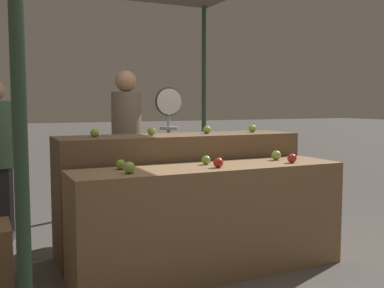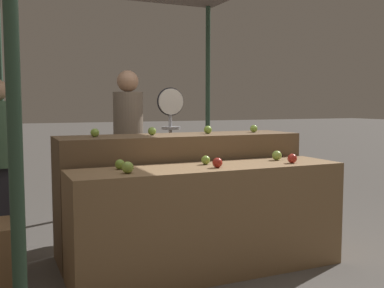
# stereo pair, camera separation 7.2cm
# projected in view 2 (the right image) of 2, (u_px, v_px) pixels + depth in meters

# --- Properties ---
(ground_plane) EXTENTS (60.00, 60.00, 0.00)m
(ground_plane) POSITION_uv_depth(u_px,v_px,m) (210.00, 272.00, 3.58)
(ground_plane) COLOR #59544F
(display_counter_front) EXTENTS (2.19, 0.55, 0.85)m
(display_counter_front) POSITION_uv_depth(u_px,v_px,m) (210.00, 219.00, 3.54)
(display_counter_front) COLOR olive
(display_counter_front) RESTS_ON ground_plane
(display_counter_back) EXTENTS (2.19, 0.55, 1.06)m
(display_counter_back) POSITION_uv_depth(u_px,v_px,m) (181.00, 193.00, 4.08)
(display_counter_back) COLOR brown
(display_counter_back) RESTS_ON ground_plane
(apple_front_0) EXTENTS (0.08, 0.08, 0.08)m
(apple_front_0) POSITION_uv_depth(u_px,v_px,m) (128.00, 167.00, 3.13)
(apple_front_0) COLOR #8EB247
(apple_front_0) RESTS_ON display_counter_front
(apple_front_1) EXTENTS (0.08, 0.08, 0.08)m
(apple_front_1) POSITION_uv_depth(u_px,v_px,m) (217.00, 163.00, 3.41)
(apple_front_1) COLOR #AD281E
(apple_front_1) RESTS_ON display_counter_front
(apple_front_2) EXTENTS (0.08, 0.08, 0.08)m
(apple_front_2) POSITION_uv_depth(u_px,v_px,m) (292.00, 158.00, 3.68)
(apple_front_2) COLOR #B72D23
(apple_front_2) RESTS_ON display_counter_front
(apple_front_3) EXTENTS (0.07, 0.07, 0.07)m
(apple_front_3) POSITION_uv_depth(u_px,v_px,m) (120.00, 164.00, 3.33)
(apple_front_3) COLOR #7AA338
(apple_front_3) RESTS_ON display_counter_front
(apple_front_4) EXTENTS (0.07, 0.07, 0.07)m
(apple_front_4) POSITION_uv_depth(u_px,v_px,m) (206.00, 160.00, 3.59)
(apple_front_4) COLOR #84AD3D
(apple_front_4) RESTS_ON display_counter_front
(apple_front_5) EXTENTS (0.08, 0.08, 0.08)m
(apple_front_5) POSITION_uv_depth(u_px,v_px,m) (277.00, 155.00, 3.87)
(apple_front_5) COLOR #8EB247
(apple_front_5) RESTS_ON display_counter_front
(apple_back_0) EXTENTS (0.07, 0.07, 0.07)m
(apple_back_0) POSITION_uv_depth(u_px,v_px,m) (95.00, 133.00, 3.72)
(apple_back_0) COLOR #84AD3D
(apple_back_0) RESTS_ON display_counter_back
(apple_back_1) EXTENTS (0.07, 0.07, 0.07)m
(apple_back_1) POSITION_uv_depth(u_px,v_px,m) (152.00, 131.00, 3.93)
(apple_back_1) COLOR #84AD3D
(apple_back_1) RESTS_ON display_counter_back
(apple_back_2) EXTENTS (0.07, 0.07, 0.07)m
(apple_back_2) POSITION_uv_depth(u_px,v_px,m) (208.00, 130.00, 4.13)
(apple_back_2) COLOR #84AD3D
(apple_back_2) RESTS_ON display_counter_back
(apple_back_3) EXTENTS (0.07, 0.07, 0.07)m
(apple_back_3) POSITION_uv_depth(u_px,v_px,m) (254.00, 129.00, 4.34)
(apple_back_3) COLOR #84AD3D
(apple_back_3) RESTS_ON display_counter_back
(produce_scale) EXTENTS (0.29, 0.20, 1.51)m
(produce_scale) POSITION_uv_depth(u_px,v_px,m) (171.00, 126.00, 4.70)
(produce_scale) COLOR #99999E
(produce_scale) RESTS_ON ground_plane
(person_vendor_at_scale) EXTENTS (0.36, 0.36, 1.68)m
(person_vendor_at_scale) POSITION_uv_depth(u_px,v_px,m) (128.00, 138.00, 4.63)
(person_vendor_at_scale) COLOR #2D2D38
(person_vendor_at_scale) RESTS_ON ground_plane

